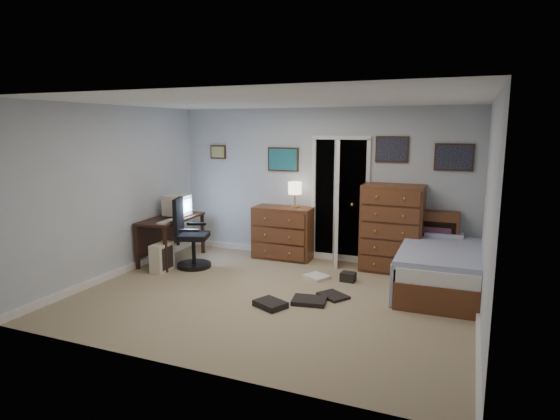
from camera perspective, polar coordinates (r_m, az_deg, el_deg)
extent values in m
cube|color=gray|center=(6.22, -0.96, -10.59)|extent=(5.00, 4.00, 0.02)
cube|color=black|center=(7.85, -13.14, -1.03)|extent=(0.66, 1.29, 0.04)
cube|color=black|center=(7.59, -17.02, -4.40)|extent=(0.05, 0.05, 0.69)
cube|color=black|center=(7.31, -13.80, -4.80)|extent=(0.05, 0.05, 0.69)
cube|color=black|center=(8.55, -12.38, -2.61)|extent=(0.05, 0.05, 0.69)
cube|color=black|center=(8.30, -9.40, -2.88)|extent=(0.05, 0.05, 0.69)
cube|color=black|center=(8.06, -14.69, -3.14)|extent=(0.10, 1.16, 0.49)
cube|color=beige|center=(7.93, -12.45, 0.59)|extent=(0.39, 0.37, 0.33)
cube|color=#8CB2F2|center=(7.83, -11.27, 0.52)|extent=(0.03, 0.27, 0.21)
cube|color=beige|center=(7.96, -12.41, -0.65)|extent=(0.26, 0.26, 0.02)
cube|color=beige|center=(7.47, -13.58, -1.38)|extent=(0.17, 0.40, 0.02)
cube|color=beige|center=(7.42, -14.20, -5.62)|extent=(0.22, 0.42, 0.44)
cube|color=black|center=(7.36, -13.53, -5.70)|extent=(0.02, 0.29, 0.34)
cylinder|color=black|center=(7.57, -10.41, -6.62)|extent=(0.68, 0.68, 0.06)
cylinder|color=black|center=(7.51, -10.47, -4.98)|extent=(0.08, 0.08, 0.41)
cube|color=black|center=(7.45, -10.53, -3.15)|extent=(0.57, 0.57, 0.08)
cube|color=black|center=(7.45, -12.29, -0.73)|extent=(0.19, 0.41, 0.56)
cube|color=black|center=(7.19, -11.02, -2.48)|extent=(0.31, 0.15, 0.04)
cube|color=black|center=(7.66, -10.13, -1.69)|extent=(0.31, 0.15, 0.04)
cube|color=maroon|center=(9.10, -8.71, -1.63)|extent=(0.15, 0.15, 0.72)
cube|color=brown|center=(7.87, 0.43, -2.77)|extent=(1.00, 0.52, 0.87)
cylinder|color=gold|center=(7.71, 1.82, 0.36)|extent=(0.14, 0.14, 0.02)
cylinder|color=gold|center=(7.69, 1.82, 1.32)|extent=(0.03, 0.03, 0.26)
cylinder|color=beige|center=(7.66, 1.83, 2.69)|extent=(0.23, 0.23, 0.20)
cube|color=black|center=(7.97, 7.93, 1.42)|extent=(0.90, 0.60, 2.00)
cube|color=white|center=(7.79, 4.11, 1.29)|extent=(0.06, 0.05, 2.00)
cube|color=white|center=(7.56, 10.60, 0.88)|extent=(0.06, 0.05, 2.00)
cube|color=white|center=(7.57, 7.47, 8.74)|extent=(0.96, 0.05, 0.06)
cube|color=white|center=(7.57, 6.77, 0.99)|extent=(0.31, 0.77, 2.00)
sphere|color=gold|center=(7.35, 8.77, 0.67)|extent=(0.06, 0.06, 0.06)
cube|color=brown|center=(7.33, 13.52, -2.17)|extent=(0.91, 0.54, 1.33)
cube|color=brown|center=(7.44, 16.86, -3.64)|extent=(1.06, 0.27, 0.95)
cube|color=black|center=(7.32, 16.86, -2.41)|extent=(0.98, 0.11, 0.32)
cube|color=maroon|center=(7.33, 16.85, -2.73)|extent=(0.85, 0.13, 0.23)
cube|color=brown|center=(6.78, 18.92, -7.73)|extent=(1.03, 2.00, 0.35)
cube|color=white|center=(6.71, 19.05, -5.59)|extent=(0.99, 1.96, 0.18)
cube|color=#5B6DA9|center=(6.59, 19.06, -4.90)|extent=(1.08, 1.70, 0.10)
cube|color=#5B6DA9|center=(6.69, 14.42, -6.80)|extent=(0.07, 1.68, 0.53)
cube|color=#7E89CB|center=(7.40, 19.37, -3.01)|extent=(0.55, 0.39, 0.13)
cube|color=#331E11|center=(8.46, -7.55, 7.03)|extent=(0.30, 0.03, 0.24)
cube|color=#979352|center=(8.44, -7.61, 7.02)|extent=(0.25, 0.01, 0.19)
cube|color=#331E11|center=(7.91, 0.38, 6.19)|extent=(0.55, 0.03, 0.40)
cube|color=#0B4B51|center=(7.90, 0.34, 6.18)|extent=(0.50, 0.01, 0.35)
cube|color=#331E11|center=(7.42, 13.49, 7.21)|extent=(0.50, 0.03, 0.40)
cube|color=black|center=(7.40, 13.47, 7.20)|extent=(0.45, 0.01, 0.35)
cube|color=#331E11|center=(7.34, 20.45, 6.05)|extent=(0.55, 0.03, 0.40)
cube|color=black|center=(7.32, 20.44, 6.04)|extent=(0.50, 0.01, 0.35)
cube|color=black|center=(5.86, -1.18, -11.39)|extent=(0.46, 0.41, 0.07)
cube|color=black|center=(6.22, 6.49, -10.35)|extent=(0.46, 0.44, 0.04)
cube|color=black|center=(6.84, 8.30, -8.07)|extent=(0.21, 0.18, 0.13)
cube|color=black|center=(6.00, 3.59, -10.98)|extent=(0.47, 0.39, 0.06)
cube|color=silver|center=(6.93, 4.48, -8.12)|extent=(0.42, 0.40, 0.05)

